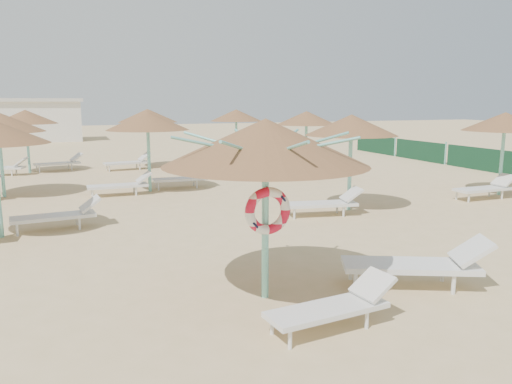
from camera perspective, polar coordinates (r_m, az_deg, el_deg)
name	(u,v)px	position (r m, az deg, el deg)	size (l,w,h in m)	color
ground	(279,287)	(8.38, 2.59, -10.84)	(120.00, 120.00, 0.00)	#D1B07F
main_palapa	(266,143)	(7.43, 1.10, 5.59)	(3.10, 3.10, 2.78)	#75CCBE
lounger_main_a	(335,306)	(6.96, 9.01, -12.71)	(1.89, 0.76, 0.67)	silver
lounger_main_b	(420,263)	(8.69, 18.19, -7.77)	(2.42, 1.60, 0.85)	silver
palapa_field	(185,122)	(18.03, -8.16, 7.92)	(18.57, 13.83, 2.71)	#75CCBE
service_hut	(25,120)	(42.29, -24.86, 7.51)	(8.40, 4.40, 3.25)	silver
windbreak_fence	(479,159)	(24.35, 24.15, 3.47)	(0.08, 19.84, 1.10)	#194D34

